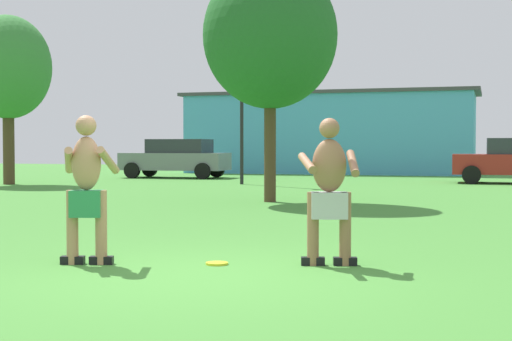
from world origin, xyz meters
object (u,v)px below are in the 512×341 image
(player_in_green, at_px, (87,186))
(lamp_post, at_px, (242,77))
(tree_left_field, at_px, (8,68))
(frisbee, at_px, (217,263))
(player_near, at_px, (329,188))
(car_gray_near_post, at_px, (176,158))
(tree_right_field, at_px, (270,36))

(player_in_green, relative_size, lamp_post, 0.28)
(player_in_green, height_order, tree_left_field, tree_left_field)
(player_in_green, distance_m, frisbee, 1.69)
(player_near, relative_size, car_gray_near_post, 0.37)
(frisbee, relative_size, tree_left_field, 0.04)
(frisbee, bearing_deg, player_near, 14.67)
(player_near, height_order, player_in_green, player_in_green)
(lamp_post, bearing_deg, player_in_green, -77.16)
(player_in_green, height_order, tree_right_field, tree_right_field)
(car_gray_near_post, height_order, tree_right_field, tree_right_field)
(player_in_green, relative_size, frisbee, 6.58)
(lamp_post, height_order, tree_left_field, lamp_post)
(frisbee, xyz_separation_m, lamp_post, (-5.26, 16.55, 3.65))
(player_near, height_order, lamp_post, lamp_post)
(car_gray_near_post, distance_m, tree_right_field, 13.97)
(frisbee, height_order, lamp_post, lamp_post)
(lamp_post, bearing_deg, frisbee, -72.37)
(car_gray_near_post, bearing_deg, frisbee, -65.37)
(player_in_green, distance_m, tree_left_field, 18.73)
(lamp_post, relative_size, tree_right_field, 1.07)
(lamp_post, bearing_deg, tree_left_field, -162.18)
(player_near, xyz_separation_m, tree_left_field, (-14.02, 13.80, 3.10))
(player_in_green, height_order, lamp_post, lamp_post)
(car_gray_near_post, relative_size, tree_left_field, 0.76)
(player_in_green, relative_size, tree_right_field, 0.30)
(lamp_post, height_order, tree_right_field, lamp_post)
(lamp_post, distance_m, tree_right_field, 8.06)
(car_gray_near_post, distance_m, tree_left_field, 7.96)
(player_near, relative_size, lamp_post, 0.27)
(player_in_green, distance_m, tree_right_field, 10.04)
(frisbee, distance_m, lamp_post, 17.74)
(lamp_post, relative_size, tree_left_field, 1.04)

